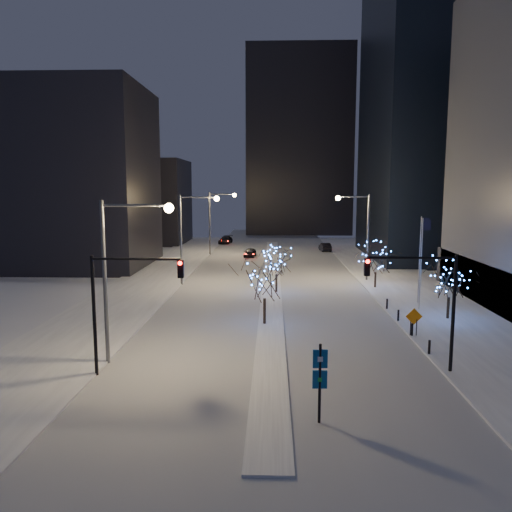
{
  "coord_description": "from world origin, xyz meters",
  "views": [
    {
      "loc": [
        0.13,
        -27.24,
        10.76
      ],
      "look_at": [
        -1.3,
        14.5,
        5.0
      ],
      "focal_mm": 35.0,
      "sensor_mm": 36.0,
      "label": 1
    }
  ],
  "objects_px": {
    "car_mid": "(325,247)",
    "street_lamp_w_near": "(121,259)",
    "holiday_tree_plaza_near": "(450,280)",
    "holiday_tree_plaza_far": "(376,258)",
    "street_lamp_east": "(360,225)",
    "construction_sign": "(414,319)",
    "holiday_tree_median_near": "(265,277)",
    "holiday_tree_median_far": "(276,262)",
    "car_near": "(250,253)",
    "street_lamp_w_far": "(216,214)",
    "traffic_signal_east": "(427,293)",
    "traffic_signal_west": "(121,295)",
    "car_far": "(226,240)",
    "street_lamp_w_mid": "(190,227)",
    "wayfinding_sign": "(320,375)"
  },
  "relations": [
    {
      "from": "street_lamp_w_mid",
      "to": "holiday_tree_median_far",
      "type": "height_order",
      "value": "street_lamp_w_mid"
    },
    {
      "from": "traffic_signal_east",
      "to": "car_mid",
      "type": "height_order",
      "value": "traffic_signal_east"
    },
    {
      "from": "holiday_tree_plaza_near",
      "to": "holiday_tree_plaza_far",
      "type": "relative_size",
      "value": 0.91
    },
    {
      "from": "street_lamp_w_near",
      "to": "street_lamp_east",
      "type": "distance_m",
      "value": 33.85
    },
    {
      "from": "car_mid",
      "to": "street_lamp_w_near",
      "type": "bearing_deg",
      "value": 66.5
    },
    {
      "from": "holiday_tree_median_far",
      "to": "street_lamp_w_near",
      "type": "bearing_deg",
      "value": -114.3
    },
    {
      "from": "street_lamp_east",
      "to": "car_mid",
      "type": "height_order",
      "value": "street_lamp_east"
    },
    {
      "from": "car_near",
      "to": "holiday_tree_median_near",
      "type": "distance_m",
      "value": 39.09
    },
    {
      "from": "holiday_tree_median_far",
      "to": "construction_sign",
      "type": "xyz_separation_m",
      "value": [
        9.8,
        -14.88,
        -1.87
      ]
    },
    {
      "from": "street_lamp_w_near",
      "to": "street_lamp_east",
      "type": "relative_size",
      "value": 1.0
    },
    {
      "from": "car_near",
      "to": "street_lamp_w_far",
      "type": "bearing_deg",
      "value": 163.99
    },
    {
      "from": "street_lamp_east",
      "to": "traffic_signal_east",
      "type": "distance_m",
      "value": 29.08
    },
    {
      "from": "holiday_tree_plaza_far",
      "to": "construction_sign",
      "type": "xyz_separation_m",
      "value": [
        -0.81,
        -17.63,
        -1.97
      ]
    },
    {
      "from": "street_lamp_w_mid",
      "to": "car_far",
      "type": "xyz_separation_m",
      "value": [
        -0.06,
        41.1,
        -5.79
      ]
    },
    {
      "from": "street_lamp_w_far",
      "to": "holiday_tree_median_near",
      "type": "relative_size",
      "value": 1.74
    },
    {
      "from": "street_lamp_w_far",
      "to": "car_near",
      "type": "distance_m",
      "value": 8.33
    },
    {
      "from": "car_mid",
      "to": "holiday_tree_median_near",
      "type": "height_order",
      "value": "holiday_tree_median_near"
    },
    {
      "from": "traffic_signal_east",
      "to": "holiday_tree_plaza_near",
      "type": "height_order",
      "value": "traffic_signal_east"
    },
    {
      "from": "car_mid",
      "to": "holiday_tree_median_near",
      "type": "bearing_deg",
      "value": 72.91
    },
    {
      "from": "traffic_signal_west",
      "to": "street_lamp_w_near",
      "type": "bearing_deg",
      "value": 103.96
    },
    {
      "from": "car_far",
      "to": "holiday_tree_plaza_far",
      "type": "xyz_separation_m",
      "value": [
        20.11,
        -42.45,
        2.62
      ]
    },
    {
      "from": "holiday_tree_plaza_near",
      "to": "car_mid",
      "type": "bearing_deg",
      "value": 97.0
    },
    {
      "from": "car_near",
      "to": "traffic_signal_east",
      "type": "bearing_deg",
      "value": -69.22
    },
    {
      "from": "construction_sign",
      "to": "street_lamp_w_far",
      "type": "bearing_deg",
      "value": 110.89
    },
    {
      "from": "street_lamp_east",
      "to": "holiday_tree_median_near",
      "type": "relative_size",
      "value": 1.74
    },
    {
      "from": "traffic_signal_west",
      "to": "wayfinding_sign",
      "type": "xyz_separation_m",
      "value": [
        10.74,
        -5.46,
        -2.45
      ]
    },
    {
      "from": "street_lamp_east",
      "to": "holiday_tree_plaza_near",
      "type": "distance_m",
      "value": 17.87
    },
    {
      "from": "street_lamp_w_mid",
      "to": "car_near",
      "type": "bearing_deg",
      "value": 76.38
    },
    {
      "from": "car_near",
      "to": "holiday_tree_plaza_far",
      "type": "xyz_separation_m",
      "value": [
        14.54,
        -24.06,
        2.65
      ]
    },
    {
      "from": "traffic_signal_east",
      "to": "holiday_tree_median_near",
      "type": "bearing_deg",
      "value": 133.72
    },
    {
      "from": "street_lamp_w_near",
      "to": "car_mid",
      "type": "height_order",
      "value": "street_lamp_w_near"
    },
    {
      "from": "car_far",
      "to": "holiday_tree_median_far",
      "type": "xyz_separation_m",
      "value": [
        9.5,
        -45.2,
        2.52
      ]
    },
    {
      "from": "street_lamp_east",
      "to": "traffic_signal_west",
      "type": "bearing_deg",
      "value": -121.69
    },
    {
      "from": "car_near",
      "to": "street_lamp_w_near",
      "type": "bearing_deg",
      "value": -90.05
    },
    {
      "from": "car_mid",
      "to": "holiday_tree_median_near",
      "type": "relative_size",
      "value": 0.74
    },
    {
      "from": "car_far",
      "to": "street_lamp_w_near",
      "type": "bearing_deg",
      "value": -81.6
    },
    {
      "from": "street_lamp_east",
      "to": "holiday_tree_plaza_near",
      "type": "xyz_separation_m",
      "value": [
        4.36,
        -17.05,
        -3.1
      ]
    },
    {
      "from": "traffic_signal_west",
      "to": "holiday_tree_plaza_far",
      "type": "relative_size",
      "value": 1.29
    },
    {
      "from": "street_lamp_east",
      "to": "holiday_tree_plaza_far",
      "type": "xyz_separation_m",
      "value": [
        1.02,
        -4.35,
        -3.12
      ]
    },
    {
      "from": "holiday_tree_median_far",
      "to": "construction_sign",
      "type": "distance_m",
      "value": 17.92
    },
    {
      "from": "street_lamp_w_far",
      "to": "holiday_tree_median_far",
      "type": "bearing_deg",
      "value": -72.03
    },
    {
      "from": "street_lamp_east",
      "to": "construction_sign",
      "type": "bearing_deg",
      "value": -89.43
    },
    {
      "from": "car_mid",
      "to": "holiday_tree_plaza_far",
      "type": "xyz_separation_m",
      "value": [
        2.11,
        -31.66,
        2.63
      ]
    },
    {
      "from": "car_mid",
      "to": "holiday_tree_plaza_near",
      "type": "height_order",
      "value": "holiday_tree_plaza_near"
    },
    {
      "from": "street_lamp_w_mid",
      "to": "street_lamp_east",
      "type": "bearing_deg",
      "value": 8.96
    },
    {
      "from": "street_lamp_w_far",
      "to": "holiday_tree_plaza_near",
      "type": "bearing_deg",
      "value": -59.09
    },
    {
      "from": "street_lamp_w_far",
      "to": "traffic_signal_west",
      "type": "height_order",
      "value": "street_lamp_w_far"
    },
    {
      "from": "street_lamp_east",
      "to": "car_mid",
      "type": "bearing_deg",
      "value": 92.27
    },
    {
      "from": "street_lamp_w_far",
      "to": "car_near",
      "type": "bearing_deg",
      "value": -22.54
    },
    {
      "from": "street_lamp_w_mid",
      "to": "street_lamp_w_far",
      "type": "height_order",
      "value": "same"
    }
  ]
}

